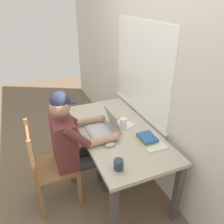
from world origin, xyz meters
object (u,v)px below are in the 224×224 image
object	(u,v)px
desk	(116,137)
seated_person	(75,142)
laptop	(104,126)
coffee_mug_dark	(119,165)
computer_mouse	(110,145)
landscape_photo_print	(118,120)
coffee_mug_white	(123,123)
book_stack_main	(147,139)
wooden_chair	(49,167)

from	to	relation	value
desk	seated_person	world-z (taller)	seated_person
laptop	coffee_mug_dark	distance (m)	0.59
computer_mouse	landscape_photo_print	xyz separation A→B (m)	(-0.42, 0.27, -0.02)
desk	coffee_mug_dark	distance (m)	0.61
computer_mouse	seated_person	bearing A→B (deg)	-132.58
seated_person	computer_mouse	size ratio (longest dim) A/B	12.32
coffee_mug_dark	computer_mouse	bearing A→B (deg)	169.97
coffee_mug_white	book_stack_main	bearing A→B (deg)	15.78
laptop	landscape_photo_print	world-z (taller)	laptop
seated_person	wooden_chair	world-z (taller)	seated_person
desk	coffee_mug_white	distance (m)	0.17
coffee_mug_dark	desk	bearing A→B (deg)	157.75
wooden_chair	coffee_mug_dark	world-z (taller)	wooden_chair
computer_mouse	coffee_mug_white	world-z (taller)	coffee_mug_white
desk	wooden_chair	size ratio (longest dim) A/B	1.57
book_stack_main	computer_mouse	bearing A→B (deg)	-100.82
seated_person	coffee_mug_dark	size ratio (longest dim) A/B	10.43
coffee_mug_white	coffee_mug_dark	bearing A→B (deg)	-28.68
coffee_mug_dark	book_stack_main	bearing A→B (deg)	120.93
seated_person	coffee_mug_dark	xyz separation A→B (m)	(0.56, 0.22, 0.08)
landscape_photo_print	coffee_mug_white	bearing A→B (deg)	-9.22
wooden_chair	landscape_photo_print	xyz separation A→B (m)	(-0.17, 0.83, 0.26)
coffee_mug_white	landscape_photo_print	size ratio (longest dim) A/B	0.90
coffee_mug_white	wooden_chair	bearing A→B (deg)	-89.38
computer_mouse	coffee_mug_white	xyz separation A→B (m)	(-0.26, 0.26, 0.03)
coffee_mug_white	landscape_photo_print	distance (m)	0.17
desk	computer_mouse	bearing A→B (deg)	-35.48
landscape_photo_print	desk	bearing A→B (deg)	-33.19
wooden_chair	coffee_mug_dark	bearing A→B (deg)	41.62
laptop	landscape_photo_print	bearing A→B (deg)	123.10
coffee_mug_white	laptop	bearing A→B (deg)	-93.72
desk	book_stack_main	world-z (taller)	book_stack_main
wooden_chair	book_stack_main	world-z (taller)	wooden_chair
wooden_chair	coffee_mug_white	size ratio (longest dim) A/B	7.96
wooden_chair	coffee_mug_dark	distance (m)	0.81
book_stack_main	landscape_photo_print	xyz separation A→B (m)	(-0.49, -0.08, -0.03)
laptop	coffee_mug_white	size ratio (longest dim) A/B	2.83
desk	coffee_mug_white	world-z (taller)	coffee_mug_white
wooden_chair	laptop	xyz separation A→B (m)	(-0.02, 0.60, 0.32)
wooden_chair	computer_mouse	size ratio (longest dim) A/B	9.28
computer_mouse	book_stack_main	bearing A→B (deg)	79.18
computer_mouse	book_stack_main	size ratio (longest dim) A/B	0.49
wooden_chair	desk	bearing A→B (deg)	88.78
wooden_chair	computer_mouse	bearing A→B (deg)	65.51
computer_mouse	book_stack_main	distance (m)	0.36
desk	book_stack_main	distance (m)	0.38
laptop	landscape_photo_print	size ratio (longest dim) A/B	2.54
coffee_mug_dark	landscape_photo_print	xyz separation A→B (m)	(-0.73, 0.33, -0.04)
landscape_photo_print	coffee_mug_dark	bearing A→B (deg)	-27.92
coffee_mug_dark	book_stack_main	size ratio (longest dim) A/B	0.58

